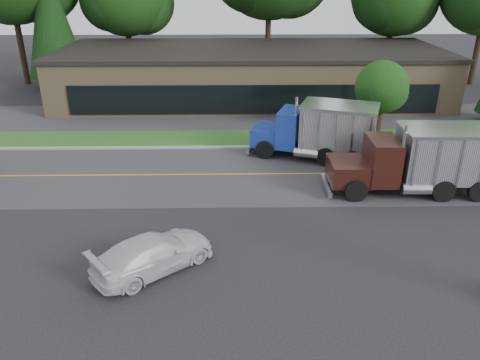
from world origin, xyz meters
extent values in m
plane|color=#343439|center=(0.00, 0.00, 0.00)|extent=(140.00, 140.00, 0.00)
cube|color=#505054|center=(0.00, 9.00, 0.00)|extent=(60.00, 8.00, 0.02)
cube|color=gold|center=(0.00, 9.00, 0.00)|extent=(60.00, 0.12, 0.01)
cube|color=#9E9E99|center=(0.00, 13.20, 0.00)|extent=(60.00, 0.30, 0.12)
cube|color=#25581E|center=(0.00, 15.00, 0.00)|extent=(60.00, 3.40, 0.03)
cube|color=#505054|center=(0.00, 20.00, 0.00)|extent=(60.00, 7.00, 0.02)
cube|color=#9E8461|center=(2.00, 26.00, 2.00)|extent=(32.00, 12.00, 4.00)
cylinder|color=#382619|center=(-20.00, 32.00, 2.95)|extent=(0.56, 0.56, 5.89)
cylinder|color=#382619|center=(-10.00, 34.00, 2.26)|extent=(0.56, 0.56, 4.52)
sphere|color=#16350E|center=(-8.45, 35.03, 7.37)|extent=(6.20, 6.20, 6.20)
sphere|color=black|center=(-11.29, 33.22, 7.63)|extent=(5.69, 5.69, 5.69)
cylinder|color=#382619|center=(4.00, 34.00, 3.05)|extent=(0.56, 0.56, 6.10)
cylinder|color=#382619|center=(16.00, 33.00, 2.29)|extent=(0.56, 0.56, 4.58)
sphere|color=#16350E|center=(17.57, 34.05, 7.45)|extent=(6.28, 6.28, 6.28)
sphere|color=black|center=(14.69, 32.22, 7.71)|extent=(5.75, 5.75, 5.75)
cylinder|color=#382619|center=(24.00, 31.00, 2.44)|extent=(0.56, 0.56, 4.89)
cylinder|color=#382619|center=(-16.00, 30.00, 0.50)|extent=(0.44, 0.44, 1.00)
cone|color=black|center=(-16.00, 30.00, 6.59)|extent=(5.27, 5.27, 10.79)
cylinder|color=#382619|center=(10.00, 15.00, 0.93)|extent=(0.56, 0.56, 1.87)
sphere|color=#16350E|center=(10.00, 15.00, 3.46)|extent=(3.41, 3.41, 3.41)
sphere|color=#16350E|center=(10.64, 15.43, 3.04)|extent=(2.56, 2.56, 2.56)
sphere|color=black|center=(9.47, 14.68, 3.14)|extent=(2.34, 2.34, 2.34)
cube|color=black|center=(5.36, 11.50, 0.57)|extent=(6.88, 3.26, 0.28)
cube|color=#1C389E|center=(2.51, 12.51, 1.12)|extent=(2.33, 2.72, 1.10)
cube|color=#1C389E|center=(3.79, 12.05, 1.72)|extent=(1.94, 2.67, 2.20)
cube|color=black|center=(3.29, 12.23, 2.12)|extent=(0.76, 2.00, 0.90)
cube|color=silver|center=(6.49, 11.10, 2.02)|extent=(4.75, 3.74, 2.50)
cube|color=silver|center=(6.49, 11.10, 3.32)|extent=(4.94, 3.93, 0.12)
cylinder|color=black|center=(3.03, 13.54, 0.57)|extent=(1.15, 0.70, 1.10)
cylinder|color=black|center=(2.27, 11.37, 0.57)|extent=(1.15, 0.70, 1.10)
cylinder|color=black|center=(7.16, 12.08, 0.57)|extent=(1.15, 0.70, 1.10)
cylinder|color=black|center=(6.40, 9.91, 0.57)|extent=(1.15, 0.70, 1.10)
cube|color=black|center=(9.72, 6.71, 0.57)|extent=(8.16, 1.19, 0.28)
cube|color=black|center=(6.18, 6.79, 1.12)|extent=(2.00, 2.34, 1.10)
cube|color=black|center=(7.77, 6.76, 1.72)|extent=(1.47, 2.43, 2.20)
cube|color=black|center=(7.15, 6.77, 2.12)|extent=(0.11, 2.10, 0.90)
cube|color=silver|center=(11.13, 6.68, 2.02)|extent=(4.92, 2.61, 2.50)
cube|color=silver|center=(11.13, 6.68, 3.32)|extent=(5.08, 2.76, 0.12)
cylinder|color=black|center=(6.38, 7.94, 0.57)|extent=(1.11, 0.38, 1.10)
cylinder|color=black|center=(6.33, 5.64, 0.57)|extent=(1.11, 0.38, 1.10)
cylinder|color=black|center=(11.51, 7.82, 0.57)|extent=(1.11, 0.38, 1.10)
cylinder|color=black|center=(11.46, 5.52, 0.57)|extent=(1.11, 0.38, 1.10)
imported|color=silver|center=(-2.69, 0.11, 0.69)|extent=(4.91, 4.53, 1.38)
camera|label=1|loc=(0.30, -14.80, 10.42)|focal=35.00mm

